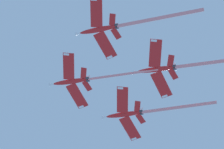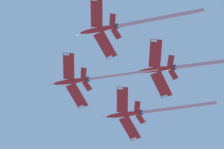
# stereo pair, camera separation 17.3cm
# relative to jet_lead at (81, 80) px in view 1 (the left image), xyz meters

# --- Properties ---
(jet_lead) EXTENTS (21.44, 32.79, 7.99)m
(jet_lead) POSITION_rel_jet_lead_xyz_m (0.00, 0.00, 0.00)
(jet_lead) COLOR red
(jet_left_wing) EXTENTS (23.47, 35.52, 8.31)m
(jet_left_wing) POSITION_rel_jet_lead_xyz_m (21.30, 8.28, -3.03)
(jet_left_wing) COLOR red
(jet_right_wing) EXTENTS (22.32, 33.41, 8.34)m
(jet_right_wing) POSITION_rel_jet_lead_xyz_m (-5.41, 20.62, -3.77)
(jet_right_wing) COLOR red
(jet_slot) EXTENTS (20.61, 31.66, 7.71)m
(jet_slot) POSITION_rel_jet_lead_xyz_m (12.33, 26.59, -5.40)
(jet_slot) COLOR red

